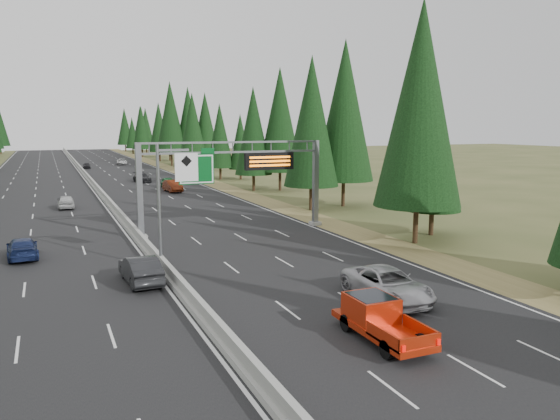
# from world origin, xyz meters

# --- Properties ---
(road) EXTENTS (32.00, 260.00, 0.08)m
(road) POSITION_xyz_m (0.00, 80.00, 0.04)
(road) COLOR black
(road) RESTS_ON ground
(shoulder_right) EXTENTS (3.60, 260.00, 0.06)m
(shoulder_right) POSITION_xyz_m (17.80, 80.00, 0.03)
(shoulder_right) COLOR olive
(shoulder_right) RESTS_ON ground
(median_barrier) EXTENTS (0.70, 260.00, 0.85)m
(median_barrier) POSITION_xyz_m (0.00, 80.00, 0.41)
(median_barrier) COLOR gray
(median_barrier) RESTS_ON road
(sign_gantry) EXTENTS (16.75, 0.98, 7.80)m
(sign_gantry) POSITION_xyz_m (8.92, 34.88, 5.27)
(sign_gantry) COLOR slate
(sign_gantry) RESTS_ON road
(hov_sign_pole) EXTENTS (2.80, 0.50, 8.00)m
(hov_sign_pole) POSITION_xyz_m (0.58, 24.97, 4.72)
(hov_sign_pole) COLOR slate
(hov_sign_pole) RESTS_ON road
(tree_row_right) EXTENTS (11.41, 238.57, 19.00)m
(tree_row_right) POSITION_xyz_m (22.13, 66.21, 9.44)
(tree_row_right) COLOR black
(tree_row_right) RESTS_ON ground
(silver_minivan) EXTENTS (2.77, 5.96, 1.65)m
(silver_minivan) POSITION_xyz_m (9.80, 13.95, 0.91)
(silver_minivan) COLOR #A9A8AC
(silver_minivan) RESTS_ON road
(red_pickup) EXTENTS (1.93, 5.41, 1.76)m
(red_pickup) POSITION_xyz_m (6.36, 9.75, 1.06)
(red_pickup) COLOR black
(red_pickup) RESTS_ON road
(car_ahead_green) EXTENTS (2.27, 4.78, 1.58)m
(car_ahead_green) POSITION_xyz_m (9.89, 70.24, 0.87)
(car_ahead_green) COLOR #17662E
(car_ahead_green) RESTS_ON road
(car_ahead_dkred) EXTENTS (2.02, 4.99, 1.61)m
(car_ahead_dkred) POSITION_xyz_m (9.53, 65.48, 0.88)
(car_ahead_dkred) COLOR #5A1F0C
(car_ahead_dkred) RESTS_ON road
(car_ahead_dkgrey) EXTENTS (2.51, 5.17, 1.45)m
(car_ahead_dkgrey) POSITION_xyz_m (7.75, 80.34, 0.81)
(car_ahead_dkgrey) COLOR black
(car_ahead_dkgrey) RESTS_ON road
(car_ahead_white) EXTENTS (2.66, 5.01, 1.34)m
(car_ahead_white) POSITION_xyz_m (9.91, 122.41, 0.75)
(car_ahead_white) COLOR silver
(car_ahead_white) RESTS_ON road
(car_ahead_far) EXTENTS (1.76, 3.89, 1.29)m
(car_ahead_far) POSITION_xyz_m (1.50, 113.21, 0.73)
(car_ahead_far) COLOR black
(car_ahead_far) RESTS_ON road
(car_onc_near) EXTENTS (2.01, 5.02, 1.63)m
(car_onc_near) POSITION_xyz_m (-1.73, 22.24, 0.89)
(car_onc_near) COLOR black
(car_onc_near) RESTS_ON road
(car_onc_blue) EXTENTS (2.25, 4.98, 1.42)m
(car_onc_blue) POSITION_xyz_m (-8.31, 31.64, 0.79)
(car_onc_blue) COLOR #16214D
(car_onc_blue) RESTS_ON road
(car_onc_white) EXTENTS (1.84, 4.39, 1.49)m
(car_onc_white) POSITION_xyz_m (-4.65, 55.06, 0.82)
(car_onc_white) COLOR #B5B5B5
(car_onc_white) RESTS_ON road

